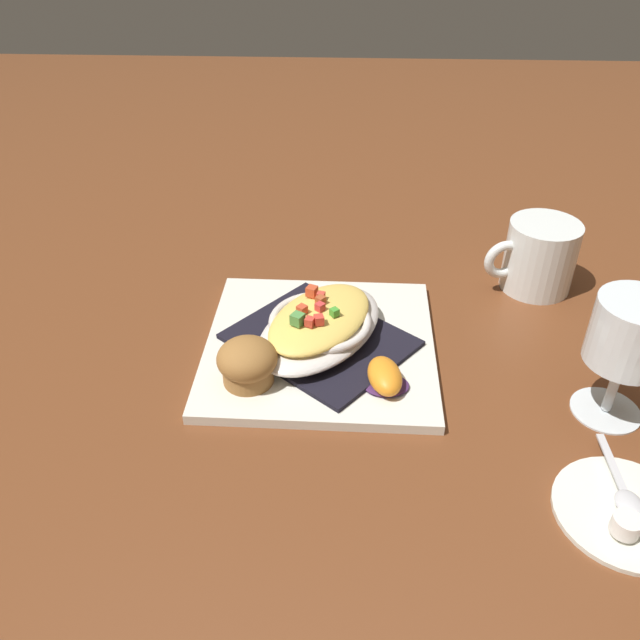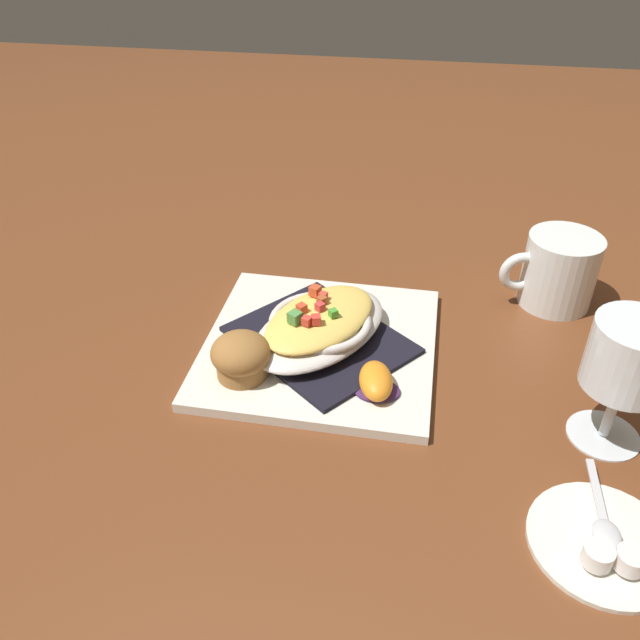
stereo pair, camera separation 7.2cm
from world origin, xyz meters
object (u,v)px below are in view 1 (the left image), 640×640
square_plate (320,346)px  creamer_saucer (626,510)px  creamer_cup_0 (626,525)px  spoon (626,496)px  stemmed_glass (630,339)px  gratin_dish (320,324)px  coffee_mug (538,260)px  muffin (247,362)px  orange_garnish (385,377)px

square_plate → creamer_saucer: (-0.27, 0.22, -0.00)m
square_plate → creamer_cup_0: bearing=137.1°
spoon → creamer_cup_0: (0.01, 0.03, 0.00)m
stemmed_glass → gratin_dish: bearing=-16.6°
square_plate → spoon: spoon is taller
coffee_mug → creamer_saucer: bearing=90.1°
square_plate → muffin: size_ratio=4.08×
square_plate → creamer_cup_0: creamer_cup_0 is taller
spoon → creamer_cup_0: 0.04m
creamer_cup_0 → gratin_dish: bearing=-42.9°
creamer_cup_0 → coffee_mug: bearing=-91.6°
muffin → stemmed_glass: 0.37m
orange_garnish → creamer_cup_0: bearing=138.3°
orange_garnish → creamer_saucer: (-0.20, 0.14, -0.02)m
creamer_saucer → spoon: spoon is taller
muffin → spoon: muffin is taller
gratin_dish → creamer_cup_0: 0.35m
stemmed_glass → spoon: stemmed_glass is taller
creamer_saucer → square_plate: bearing=-38.5°
square_plate → muffin: bearing=44.3°
square_plate → orange_garnish: bearing=134.2°
gratin_dish → stemmed_glass: stemmed_glass is taller
coffee_mug → spoon: bearing=90.1°
gratin_dish → orange_garnish: 0.10m
creamer_saucer → creamer_cup_0: size_ratio=5.12×
gratin_dish → stemmed_glass: 0.31m
stemmed_glass → creamer_saucer: 0.16m
square_plate → gratin_dish: size_ratio=1.19×
square_plate → spoon: 0.34m
gratin_dish → orange_garnish: gratin_dish is taller
stemmed_glass → creamer_saucer: stemmed_glass is taller
creamer_saucer → gratin_dish: bearing=-38.5°
muffin → creamer_cup_0: muffin is taller
muffin → creamer_saucer: 0.37m
orange_garnish → coffee_mug: 0.30m
spoon → orange_garnish: bearing=-34.0°
square_plate → muffin: 0.10m
coffee_mug → square_plate: bearing=28.3°
stemmed_glass → spoon: 0.15m
coffee_mug → creamer_saucer: size_ratio=0.97×
muffin → square_plate: bearing=-135.7°
muffin → creamer_saucer: muffin is taller
muffin → creamer_cup_0: bearing=152.7°
gratin_dish → creamer_cup_0: (-0.26, 0.24, -0.02)m
orange_garnish → coffee_mug: size_ratio=0.52×
muffin → stemmed_glass: stemmed_glass is taller
muffin → orange_garnish: size_ratio=1.00×
orange_garnish → coffee_mug: (-0.20, -0.22, 0.02)m
muffin → orange_garnish: bearing=179.1°
orange_garnish → coffee_mug: bearing=-132.7°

